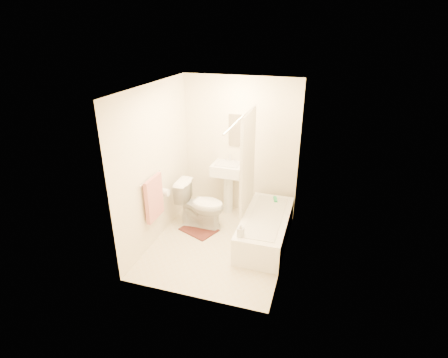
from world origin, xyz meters
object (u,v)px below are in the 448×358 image
(bathtub, at_px, (265,229))
(bath_mat, at_px, (199,230))
(sink, at_px, (228,186))
(soap_bottle, at_px, (241,230))
(toilet, at_px, (201,205))

(bathtub, xyz_separation_m, bath_mat, (-1.11, -0.03, -0.21))
(sink, bearing_deg, bath_mat, -109.87)
(bathtub, distance_m, soap_bottle, 0.75)
(toilet, height_order, sink, sink)
(sink, xyz_separation_m, soap_bottle, (0.59, -1.36, 0.02))
(sink, relative_size, bath_mat, 1.83)
(toilet, height_order, bath_mat, toilet)
(toilet, height_order, soap_bottle, toilet)
(toilet, distance_m, bathtub, 1.14)
(toilet, distance_m, bath_mat, 0.42)
(toilet, xyz_separation_m, soap_bottle, (0.88, -0.77, 0.14))
(sink, relative_size, soap_bottle, 5.45)
(soap_bottle, bearing_deg, toilet, 138.94)
(bath_mat, distance_m, soap_bottle, 1.18)
(bath_mat, bearing_deg, bathtub, 1.59)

